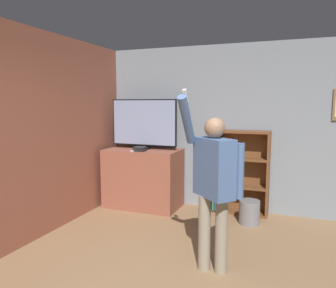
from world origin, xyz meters
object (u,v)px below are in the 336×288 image
object	(u,v)px
bookshelf	(233,172)
waste_bin	(249,212)
game_console	(140,149)
person	(214,180)
television	(144,123)

from	to	relation	value
bookshelf	waste_bin	distance (m)	0.73
game_console	waste_bin	xyz separation A→B (m)	(1.76, 0.01, -0.85)
bookshelf	waste_bin	size ratio (longest dim) A/B	3.82
game_console	person	distance (m)	2.18
game_console	waste_bin	world-z (taller)	game_console
bookshelf	person	xyz separation A→B (m)	(0.13, -1.96, 0.32)
television	person	xyz separation A→B (m)	(1.61, -1.77, -0.44)
television	person	bearing A→B (deg)	-47.79
game_console	waste_bin	bearing A→B (deg)	0.38
television	waste_bin	xyz separation A→B (m)	(1.80, -0.24, -1.25)
television	game_console	world-z (taller)	television
television	waste_bin	distance (m)	2.21
bookshelf	person	world-z (taller)	person
television	game_console	distance (m)	0.47
person	waste_bin	world-z (taller)	person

